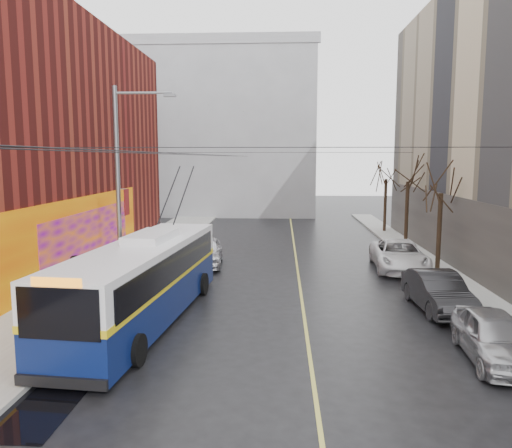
{
  "coord_description": "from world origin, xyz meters",
  "views": [
    {
      "loc": [
        0.6,
        -10.72,
        6.06
      ],
      "look_at": [
        -0.56,
        11.84,
        3.05
      ],
      "focal_mm": 35.0,
      "sensor_mm": 36.0,
      "label": 1
    }
  ],
  "objects": [
    {
      "name": "ground",
      "position": [
        0.0,
        0.0,
        0.0
      ],
      "size": [
        140.0,
        140.0,
        0.0
      ],
      "primitive_type": "plane",
      "color": "black",
      "rests_on": "ground"
    },
    {
      "name": "sidewalk_left",
      "position": [
        -8.0,
        12.0,
        0.07
      ],
      "size": [
        4.0,
        60.0,
        0.15
      ],
      "primitive_type": "cube",
      "color": "gray",
      "rests_on": "ground"
    },
    {
      "name": "sidewalk_right",
      "position": [
        9.0,
        12.0,
        0.07
      ],
      "size": [
        2.0,
        60.0,
        0.15
      ],
      "primitive_type": "cube",
      "color": "gray",
      "rests_on": "ground"
    },
    {
      "name": "lane_line",
      "position": [
        1.5,
        14.0,
        0.0
      ],
      "size": [
        0.12,
        50.0,
        0.01
      ],
      "primitive_type": "cube",
      "color": "#BFB74C",
      "rests_on": "ground"
    },
    {
      "name": "building_far",
      "position": [
        -6.0,
        44.99,
        9.02
      ],
      "size": [
        20.5,
        12.1,
        18.0
      ],
      "color": "gray",
      "rests_on": "ground"
    },
    {
      "name": "streetlight_pole",
      "position": [
        -6.14,
        10.0,
        4.85
      ],
      "size": [
        2.65,
        0.6,
        9.0
      ],
      "color": "slate",
      "rests_on": "ground"
    },
    {
      "name": "catenary_wires",
      "position": [
        -2.54,
        14.77,
        6.25
      ],
      "size": [
        18.0,
        60.0,
        0.22
      ],
      "color": "black"
    },
    {
      "name": "tree_near",
      "position": [
        9.0,
        16.0,
        4.98
      ],
      "size": [
        3.2,
        3.2,
        6.4
      ],
      "color": "black",
      "rests_on": "ground"
    },
    {
      "name": "tree_mid",
      "position": [
        9.0,
        23.0,
        5.25
      ],
      "size": [
        3.2,
        3.2,
        6.68
      ],
      "color": "black",
      "rests_on": "ground"
    },
    {
      "name": "tree_far",
      "position": [
        9.0,
        30.0,
        5.14
      ],
      "size": [
        3.2,
        3.2,
        6.57
      ],
      "color": "black",
      "rests_on": "ground"
    },
    {
      "name": "puddle",
      "position": [
        -5.67,
        0.48,
        0.0
      ],
      "size": [
        2.49,
        3.27,
        0.01
      ],
      "primitive_type": "cube",
      "color": "black",
      "rests_on": "ground"
    },
    {
      "name": "pigeons_flying",
      "position": [
        -1.84,
        9.47,
        7.47
      ],
      "size": [
        1.9,
        2.51,
        1.63
      ],
      "color": "slate"
    },
    {
      "name": "trolleybus",
      "position": [
        -4.48,
        7.0,
        1.58
      ],
      "size": [
        3.63,
        12.11,
        5.67
      ],
      "rotation": [
        0.0,
        0.0,
        -0.09
      ],
      "color": "#091547",
      "rests_on": "ground"
    },
    {
      "name": "parked_car_a",
      "position": [
        7.0,
        3.95,
        0.75
      ],
      "size": [
        2.08,
        4.5,
        1.49
      ],
      "primitive_type": "imported",
      "rotation": [
        0.0,
        0.0,
        -0.07
      ],
      "color": "#A7A7AC",
      "rests_on": "ground"
    },
    {
      "name": "parked_car_b",
      "position": [
        6.86,
        8.97,
        0.77
      ],
      "size": [
        1.89,
        4.74,
        1.54
      ],
      "primitive_type": "imported",
      "rotation": [
        0.0,
        0.0,
        0.06
      ],
      "color": "black",
      "rests_on": "ground"
    },
    {
      "name": "parked_car_c",
      "position": [
        7.0,
        16.3,
        0.8
      ],
      "size": [
        2.99,
        5.9,
        1.6
      ],
      "primitive_type": "imported",
      "rotation": [
        0.0,
        0.0,
        -0.06
      ],
      "color": "white",
      "rests_on": "ground"
    },
    {
      "name": "following_car",
      "position": [
        -3.69,
        16.83,
        0.79
      ],
      "size": [
        2.24,
        4.79,
        1.59
      ],
      "primitive_type": "imported",
      "rotation": [
        0.0,
        0.0,
        0.08
      ],
      "color": "silver",
      "rests_on": "ground"
    },
    {
      "name": "pedestrian_a",
      "position": [
        -6.71,
        11.16,
        0.91
      ],
      "size": [
        0.56,
        0.66,
        1.52
      ],
      "primitive_type": "imported",
      "rotation": [
        0.0,
        0.0,
        1.16
      ],
      "color": "black",
      "rests_on": "sidewalk_left"
    },
    {
      "name": "pedestrian_b",
      "position": [
        -7.96,
        9.27,
        1.09
      ],
      "size": [
        1.09,
        1.15,
        1.87
      ],
      "primitive_type": "imported",
      "rotation": [
        0.0,
        0.0,
        1.0
      ],
      "color": "black",
      "rests_on": "sidewalk_left"
    },
    {
      "name": "pedestrian_c",
      "position": [
        -6.59,
        13.19,
        0.96
      ],
      "size": [
        1.19,
        1.14,
        1.62
      ],
      "primitive_type": "imported",
      "rotation": [
        0.0,
        0.0,
        2.42
      ],
      "color": "black",
      "rests_on": "sidewalk_left"
    }
  ]
}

